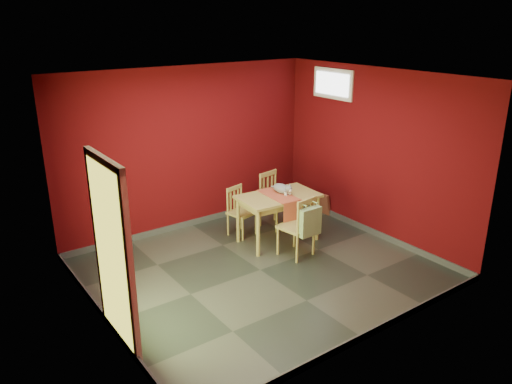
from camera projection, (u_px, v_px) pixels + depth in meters
ground at (260, 270)px, 7.11m from camera, size 4.50×4.50×0.00m
room_shell at (260, 267)px, 7.10m from camera, size 4.50×4.50×4.50m
doorway at (111, 249)px, 5.20m from camera, size 0.06×1.01×2.13m
window at (333, 84)px, 8.32m from camera, size 0.05×0.90×0.50m
outlet_plate at (266, 191)px, 9.41m from camera, size 0.08×0.02×0.12m
dining_table at (278, 201)px, 7.82m from camera, size 1.29×0.81×0.78m
table_runner at (283, 201)px, 7.71m from camera, size 0.41×0.77×0.38m
chair_far_left at (240, 211)px, 8.15m from camera, size 0.46×0.46×0.81m
chair_far_right at (274, 199)px, 8.48m from camera, size 0.51×0.51×0.94m
chair_near at (298, 226)px, 7.39m from camera, size 0.51×0.51×0.95m
tote_bag at (310, 222)px, 7.18m from camera, size 0.36×0.20×0.49m
cat at (282, 187)px, 7.86m from camera, size 0.33×0.45×0.20m
picture_frame at (321, 203)px, 9.10m from camera, size 0.16×0.41×0.40m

